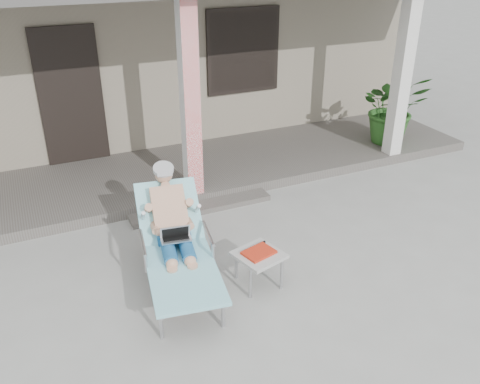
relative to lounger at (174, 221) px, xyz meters
name	(u,v)px	position (x,y,z in m)	size (l,w,h in m)	color
ground	(261,284)	(0.80, -0.48, -0.74)	(60.00, 60.00, 0.00)	#9E9E99
house	(117,33)	(0.80, 6.02, 0.93)	(10.40, 5.40, 3.30)	gray
porch_deck	(176,173)	(0.80, 2.52, -0.66)	(10.00, 2.00, 0.15)	#605B56
porch_step	(202,207)	(0.80, 1.37, -0.70)	(2.00, 0.30, 0.07)	#605B56
lounger	(174,221)	(0.00, 0.00, 0.00)	(0.95, 1.90, 1.20)	#B7B7BC
side_table	(259,256)	(0.78, -0.44, -0.39)	(0.57, 0.57, 0.41)	#ACACA7
potted_palm	(393,108)	(4.59, 2.10, 0.03)	(1.11, 0.96, 1.23)	#26591E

